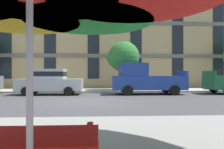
{
  "coord_description": "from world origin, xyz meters",
  "views": [
    {
      "loc": [
        0.75,
        -10.83,
        1.42
      ],
      "look_at": [
        1.48,
        3.2,
        1.4
      ],
      "focal_mm": 33.03,
      "sensor_mm": 36.0,
      "label": 1
    }
  ],
  "objects": [
    {
      "name": "apartment_building",
      "position": [
        0.0,
        14.99,
        6.4
      ],
      "size": [
        37.03,
        12.08,
        12.8
      ],
      "color": "tan",
      "rests_on": "ground"
    },
    {
      "name": "street_tree_middle",
      "position": [
        2.5,
        6.34,
        2.88
      ],
      "size": [
        2.69,
        2.58,
        4.17
      ],
      "color": "brown",
      "rests_on": "ground"
    },
    {
      "name": "sidewalk_far",
      "position": [
        0.0,
        6.8,
        0.06
      ],
      "size": [
        56.0,
        3.6,
        0.12
      ],
      "primitive_type": "cube",
      "color": "#B2ADA3",
      "rests_on": "ground"
    },
    {
      "name": "pickup_blue",
      "position": [
        3.86,
        3.7,
        1.03
      ],
      "size": [
        5.1,
        2.12,
        2.2
      ],
      "color": "navy",
      "rests_on": "ground"
    },
    {
      "name": "sedan_silver",
      "position": [
        -2.83,
        3.7,
        0.95
      ],
      "size": [
        4.4,
        1.98,
        1.78
      ],
      "color": "#A8AAB2",
      "rests_on": "ground"
    },
    {
      "name": "ground_plane",
      "position": [
        0.0,
        0.0,
        0.0
      ],
      "size": [
        120.0,
        120.0,
        0.0
      ],
      "primitive_type": "plane",
      "color": "#424244"
    }
  ]
}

